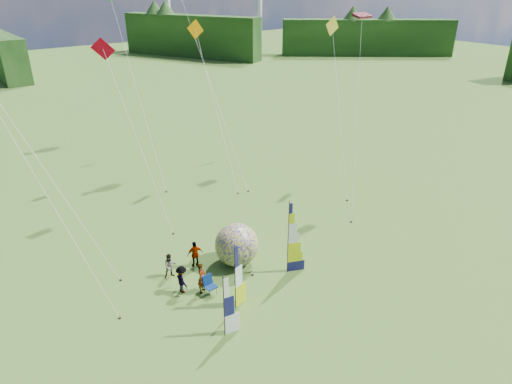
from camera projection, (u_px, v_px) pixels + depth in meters
ground at (314, 302)px, 25.18m from camera, size 220.00×220.00×0.00m
treeline_ring at (319, 240)px, 23.46m from camera, size 210.00×210.00×8.00m
feather_banner_main at (288, 239)px, 26.72m from camera, size 1.21×0.57×4.66m
side_banner_left at (235, 279)px, 23.92m from camera, size 1.05×0.33×3.81m
side_banner_far at (224, 308)px, 22.11m from camera, size 1.01×0.27×3.42m
bol_inflatable at (237, 245)px, 27.98m from camera, size 3.22×3.22×2.70m
spectator_a at (202, 278)px, 25.62m from camera, size 0.80×0.78×1.85m
spectator_b at (170, 266)px, 26.96m from camera, size 0.82×0.53×1.55m
spectator_c at (182, 280)px, 25.61m from camera, size 0.46×1.11×1.69m
spectator_d at (195, 254)px, 27.92m from camera, size 1.08×0.63×1.73m
camp_chair at (210, 286)px, 25.55m from camera, size 0.70×0.70×1.16m
kite_whale at (210, 73)px, 39.16m from camera, size 9.22×16.21×17.40m
kite_rainbow_delta at (38, 148)px, 25.54m from camera, size 12.02×14.57×15.14m
kite_parafoil at (358, 106)px, 33.45m from camera, size 9.34×9.31×15.24m
small_kite_red at (136, 129)px, 32.32m from camera, size 5.68×12.40×12.85m
small_kite_orange at (216, 102)px, 37.71m from camera, size 5.24×10.72×13.60m
small_kite_yellow at (340, 102)px, 37.30m from camera, size 8.38×10.79×13.86m
small_kite_pink at (46, 186)px, 23.03m from camera, size 9.12×11.73×13.33m
small_kite_green at (137, 86)px, 38.23m from camera, size 6.99×11.97×15.88m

